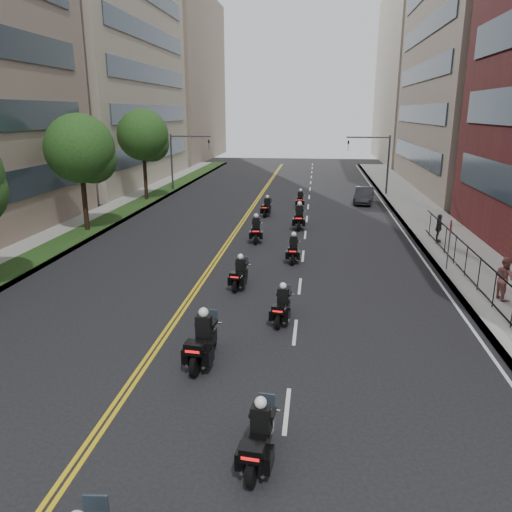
{
  "coord_description": "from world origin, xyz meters",
  "views": [
    {
      "loc": [
        3.77,
        -6.73,
        7.74
      ],
      "look_at": [
        1.41,
        13.0,
        1.96
      ],
      "focal_mm": 35.0,
      "sensor_mm": 36.0,
      "label": 1
    }
  ],
  "objects": [
    {
      "name": "motorcycle_7",
      "position": [
        2.73,
        26.76,
        0.74
      ],
      "size": [
        0.58,
        2.52,
        1.86
      ],
      "rotation": [
        0.0,
        0.0,
        -0.0
      ],
      "color": "black",
      "rests_on": "ground"
    },
    {
      "name": "building_right_tan",
      "position": [
        21.48,
        48.0,
        15.0
      ],
      "size": [
        15.11,
        28.0,
        30.0
      ],
      "color": "gray",
      "rests_on": "ground"
    },
    {
      "name": "street_trees",
      "position": [
        -11.05,
        18.61,
        5.13
      ],
      "size": [
        4.4,
        38.4,
        7.98
      ],
      "color": "black",
      "rests_on": "ground"
    },
    {
      "name": "motorcycle_5",
      "position": [
        2.7,
        18.93,
        0.63
      ],
      "size": [
        0.49,
        2.16,
        1.59
      ],
      "rotation": [
        0.0,
        0.0,
        0.0
      ],
      "color": "black",
      "rests_on": "ground"
    },
    {
      "name": "iron_fence",
      "position": [
        11.0,
        12.0,
        0.9
      ],
      "size": [
        0.05,
        28.0,
        1.5
      ],
      "color": "black",
      "rests_on": "sidewalk_right"
    },
    {
      "name": "sidewalk_right",
      "position": [
        12.0,
        25.0,
        0.07
      ],
      "size": [
        4.0,
        90.0,
        0.15
      ],
      "primitive_type": "cube",
      "color": "gray",
      "rests_on": "ground"
    },
    {
      "name": "pedestrian_b",
      "position": [
        11.72,
        14.01,
        1.06
      ],
      "size": [
        0.88,
        1.02,
        1.82
      ],
      "primitive_type": "imported",
      "rotation": [
        0.0,
        0.0,
        1.8
      ],
      "color": "#8E514D",
      "rests_on": "sidewalk_right"
    },
    {
      "name": "pedestrian_c",
      "position": [
        11.2,
        23.58,
        1.0
      ],
      "size": [
        0.65,
        1.07,
        1.7
      ],
      "primitive_type": "imported",
      "rotation": [
        0.0,
        0.0,
        1.32
      ],
      "color": "#43434B",
      "rests_on": "sidewalk_right"
    },
    {
      "name": "motorcycle_6",
      "position": [
        0.22,
        22.93,
        0.68
      ],
      "size": [
        0.64,
        2.35,
        1.73
      ],
      "rotation": [
        0.0,
        0.0,
        0.09
      ],
      "color": "black",
      "rests_on": "ground"
    },
    {
      "name": "building_right_far",
      "position": [
        21.5,
        78.0,
        13.0
      ],
      "size": [
        15.0,
        28.0,
        26.0
      ],
      "primitive_type": "cube",
      "color": "#AA9B89",
      "rests_on": "ground"
    },
    {
      "name": "building_left_mid",
      "position": [
        -21.98,
        48.0,
        17.0
      ],
      "size": [
        16.11,
        28.0,
        34.0
      ],
      "color": "#AA9B89",
      "rests_on": "ground"
    },
    {
      "name": "sidewalk_left",
      "position": [
        -12.0,
        25.0,
        0.07
      ],
      "size": [
        4.0,
        90.0,
        0.15
      ],
      "primitive_type": "cube",
      "color": "gray",
      "rests_on": "ground"
    },
    {
      "name": "grass_strip",
      "position": [
        -11.2,
        25.0,
        0.17
      ],
      "size": [
        2.0,
        90.0,
        0.04
      ],
      "primitive_type": "cube",
      "color": "#123312",
      "rests_on": "sidewalk_left"
    },
    {
      "name": "motorcycle_1",
      "position": [
        2.7,
        2.82,
        0.65
      ],
      "size": [
        0.62,
        2.23,
        1.65
      ],
      "rotation": [
        0.0,
        0.0,
        -0.1
      ],
      "color": "black",
      "rests_on": "ground"
    },
    {
      "name": "parked_sedan",
      "position": [
        8.0,
        37.26,
        0.69
      ],
      "size": [
        2.14,
        4.37,
        1.38
      ],
      "primitive_type": "imported",
      "rotation": [
        0.0,
        0.0,
        -0.17
      ],
      "color": "black",
      "rests_on": "ground"
    },
    {
      "name": "traffic_signal_right",
      "position": [
        9.54,
        42.0,
        3.7
      ],
      "size": [
        4.09,
        0.2,
        5.6
      ],
      "color": "#3F3F44",
      "rests_on": "ground"
    },
    {
      "name": "motorcycle_2",
      "position": [
        0.4,
        7.29,
        0.73
      ],
      "size": [
        0.67,
        2.51,
        1.85
      ],
      "rotation": [
        0.0,
        0.0,
        -0.08
      ],
      "color": "black",
      "rests_on": "ground"
    },
    {
      "name": "traffic_signal_left",
      "position": [
        -9.54,
        42.0,
        3.7
      ],
      "size": [
        4.09,
        0.2,
        5.6
      ],
      "color": "#3F3F44",
      "rests_on": "ground"
    },
    {
      "name": "building_left_far",
      "position": [
        -22.0,
        78.0,
        13.0
      ],
      "size": [
        16.0,
        28.0,
        26.0
      ],
      "primitive_type": "cube",
      "color": "gray",
      "rests_on": "ground"
    },
    {
      "name": "motorcycle_8",
      "position": [
        0.11,
        30.83,
        0.63
      ],
      "size": [
        0.64,
        2.16,
        1.59
      ],
      "rotation": [
        0.0,
        0.0,
        -0.12
      ],
      "color": "black",
      "rests_on": "ground"
    },
    {
      "name": "motorcycle_4",
      "position": [
        0.49,
        14.48,
        0.62
      ],
      "size": [
        0.64,
        2.12,
        1.57
      ],
      "rotation": [
        0.0,
        0.0,
        -0.13
      ],
      "color": "black",
      "rests_on": "ground"
    },
    {
      "name": "motorcycle_9",
      "position": [
        2.54,
        34.62,
        0.62
      ],
      "size": [
        0.49,
        2.11,
        1.56
      ],
      "rotation": [
        0.0,
        0.0,
        -0.02
      ],
      "color": "black",
      "rests_on": "ground"
    },
    {
      "name": "motorcycle_3",
      "position": [
        2.66,
        10.86,
        0.61
      ],
      "size": [
        0.63,
        2.1,
        1.55
      ],
      "rotation": [
        0.0,
        0.0,
        -0.13
      ],
      "color": "black",
      "rests_on": "ground"
    }
  ]
}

